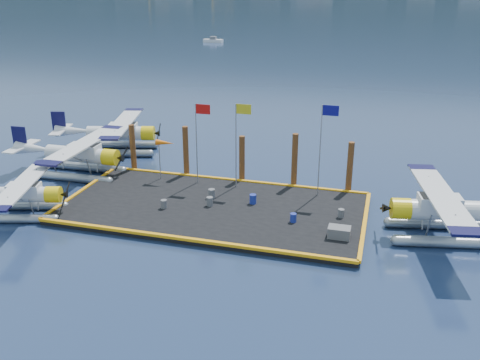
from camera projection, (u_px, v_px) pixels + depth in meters
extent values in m
plane|color=#172647|center=(213.00, 211.00, 36.18)|extent=(4000.00, 4000.00, 0.00)
cube|color=black|center=(213.00, 209.00, 36.10)|extent=(20.00, 10.00, 0.40)
cylinder|color=gray|center=(22.00, 206.00, 36.34)|extent=(5.72, 2.13, 0.56)
cylinder|color=gray|center=(10.00, 219.00, 34.42)|extent=(5.72, 2.13, 0.56)
cylinder|color=silver|center=(16.00, 195.00, 34.92)|extent=(4.46, 2.18, 1.03)
cube|color=silver|center=(24.00, 190.00, 34.81)|extent=(2.26, 1.55, 0.84)
cube|color=black|center=(28.00, 187.00, 34.74)|extent=(1.53, 1.30, 0.51)
cylinder|color=yellow|center=(53.00, 195.00, 34.93)|extent=(1.20, 1.30, 1.08)
cube|color=black|center=(66.00, 195.00, 34.93)|extent=(0.62, 2.02, 1.05)
cube|color=silver|center=(23.00, 183.00, 34.64)|extent=(3.66, 8.47, 0.11)
cube|color=#0B0A34|center=(44.00, 163.00, 38.39)|extent=(1.58, 1.19, 0.12)
cylinder|color=gray|center=(85.00, 167.00, 43.50)|extent=(6.80, 0.82, 0.66)
cylinder|color=gray|center=(69.00, 177.00, 41.32)|extent=(6.80, 0.82, 0.66)
cylinder|color=silver|center=(77.00, 154.00, 41.82)|extent=(5.12, 1.33, 1.20)
cube|color=silver|center=(84.00, 150.00, 41.53)|extent=(2.44, 1.26, 0.99)
cube|color=black|center=(88.00, 148.00, 41.38)|extent=(1.56, 1.19, 0.60)
cylinder|color=yellow|center=(111.00, 157.00, 41.17)|extent=(1.13, 1.30, 1.27)
cube|color=black|center=(122.00, 158.00, 40.95)|extent=(0.13, 2.44, 1.23)
cube|color=silver|center=(84.00, 144.00, 41.34)|extent=(1.88, 9.89, 0.13)
cube|color=#0B0A34|center=(112.00, 128.00, 45.59)|extent=(1.67, 1.03, 0.14)
cube|color=#0B0A34|center=(49.00, 163.00, 37.08)|extent=(1.67, 1.03, 0.14)
cube|color=#0B0A34|center=(19.00, 138.00, 42.63)|extent=(1.21, 0.16, 1.86)
cube|color=silver|center=(22.00, 146.00, 42.86)|extent=(1.08, 3.75, 0.11)
cylinder|color=gray|center=(118.00, 145.00, 49.10)|extent=(6.74, 2.31, 0.66)
cylinder|color=gray|center=(112.00, 153.00, 46.85)|extent=(6.74, 2.31, 0.66)
cylinder|color=silver|center=(116.00, 133.00, 47.44)|extent=(5.23, 2.42, 1.20)
cube|color=silver|center=(123.00, 129.00, 47.28)|extent=(2.63, 1.76, 0.98)
cube|color=black|center=(127.00, 127.00, 47.20)|extent=(1.77, 1.49, 0.60)
cylinder|color=yellow|center=(148.00, 133.00, 47.37)|extent=(1.37, 1.50, 1.27)
cube|color=black|center=(158.00, 133.00, 47.35)|extent=(0.67, 2.38, 1.23)
cube|color=silver|center=(123.00, 123.00, 47.08)|extent=(4.02, 9.95, 0.13)
cube|color=#0B0A34|center=(134.00, 110.00, 51.47)|extent=(1.83, 1.36, 0.14)
cube|color=#0B0A34|center=(109.00, 138.00, 42.70)|extent=(1.83, 1.36, 0.14)
cube|color=#0B0A34|center=(59.00, 122.00, 47.20)|extent=(1.20, 0.42, 1.86)
cube|color=silver|center=(61.00, 130.00, 47.45)|extent=(1.87, 3.85, 0.11)
cylinder|color=gray|center=(456.00, 242.00, 31.28)|extent=(6.92, 1.99, 0.67)
cylinder|color=gray|center=(445.00, 224.00, 33.56)|extent=(6.92, 1.99, 0.67)
cylinder|color=silver|center=(450.00, 210.00, 31.89)|extent=(5.33, 2.20, 1.23)
cube|color=silver|center=(439.00, 204.00, 31.80)|extent=(2.65, 1.68, 1.01)
cube|color=black|center=(434.00, 200.00, 31.75)|extent=(1.76, 1.45, 0.61)
cylinder|color=yellow|center=(401.00, 209.00, 32.11)|extent=(1.35, 1.49, 1.30)
cube|color=black|center=(384.00, 208.00, 32.19)|extent=(0.54, 2.45, 1.25)
cube|color=silver|center=(441.00, 195.00, 31.60)|extent=(3.58, 10.19, 0.13)
cube|color=#0B0A34|center=(466.00, 232.00, 27.14)|extent=(1.84, 1.31, 0.15)
cube|color=#0B0A34|center=(422.00, 168.00, 36.06)|extent=(1.84, 1.31, 0.15)
cylinder|color=#535257|center=(212.00, 194.00, 37.20)|extent=(0.46, 0.46, 0.65)
cylinder|color=#535257|center=(210.00, 201.00, 35.97)|extent=(0.44, 0.44, 0.62)
cylinder|color=navy|center=(293.00, 218.00, 33.63)|extent=(0.40, 0.40, 0.56)
cylinder|color=#535257|center=(164.00, 204.00, 35.61)|extent=(0.41, 0.41, 0.58)
cylinder|color=#535257|center=(341.00, 213.00, 34.26)|extent=(0.40, 0.40, 0.56)
cylinder|color=navy|center=(253.00, 199.00, 36.32)|extent=(0.46, 0.46, 0.65)
cube|color=#535257|center=(339.00, 232.00, 31.65)|extent=(1.31, 0.88, 0.66)
cylinder|color=gray|center=(197.00, 144.00, 38.99)|extent=(0.08, 0.08, 6.00)
cube|color=#BB0E0B|center=(203.00, 109.00, 37.89)|extent=(1.10, 0.03, 0.70)
cylinder|color=gray|center=(236.00, 146.00, 38.19)|extent=(0.08, 0.08, 6.20)
cube|color=gold|center=(243.00, 109.00, 37.06)|extent=(1.10, 0.03, 0.70)
cylinder|color=gray|center=(320.00, 151.00, 36.62)|extent=(0.08, 0.08, 6.50)
cube|color=#0D0B67|center=(331.00, 111.00, 35.43)|extent=(1.10, 0.03, 0.70)
cylinder|color=gray|center=(160.00, 160.00, 40.29)|extent=(0.07, 0.07, 3.00)
cone|color=orange|center=(165.00, 143.00, 39.66)|extent=(1.40, 0.44, 0.44)
cylinder|color=#4F2E16|center=(133.00, 149.00, 42.45)|extent=(0.44, 0.44, 4.00)
cylinder|color=#4F2E16|center=(186.00, 153.00, 41.27)|extent=(0.44, 0.44, 4.20)
cylinder|color=#4F2E16|center=(242.00, 160.00, 40.21)|extent=(0.44, 0.44, 3.80)
cylinder|color=#4F2E16|center=(294.00, 162.00, 39.10)|extent=(0.44, 0.44, 4.30)
cylinder|color=#4F2E16|center=(350.00, 169.00, 38.15)|extent=(0.44, 0.44, 4.00)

